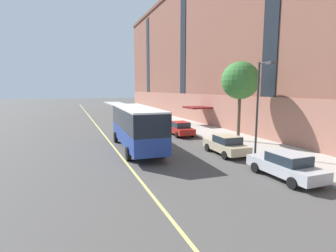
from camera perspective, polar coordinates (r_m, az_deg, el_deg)
The scene contains 13 objects.
ground_plane at distance 22.33m, azimuth -4.22°, elevation -5.36°, with size 260.00×260.00×0.00m, color #4C4947.
sidewalk at distance 28.98m, azimuth 12.31°, elevation -2.26°, with size 5.69×160.00×0.15m, color #ADA89E.
apartment_facade at distance 32.80m, azimuth 29.84°, elevation 18.35°, with size 15.20×110.00×23.25m.
city_bus at distance 22.46m, azimuth -6.93°, elevation 0.17°, with size 3.21×10.98×3.66m.
parked_car_champagne_0 at distance 21.37m, azimuth 12.51°, elevation -4.00°, with size 2.10×4.53×1.56m.
parked_car_darkgray_2 at distance 35.03m, azimuth -1.15°, elevation 0.88°, with size 2.08×4.58×1.56m.
parked_car_black_4 at distance 46.96m, azimuth -6.51°, elevation 2.67°, with size 2.05×4.39×1.56m.
parked_car_silver_5 at distance 16.80m, azimuth 24.22°, elevation -7.84°, with size 1.99×4.70×1.56m.
parked_car_red_6 at distance 53.73m, azimuth -8.45°, elevation 3.31°, with size 2.08×4.54×1.56m.
parked_car_red_7 at distance 29.42m, azimuth 2.54°, elevation -0.52°, with size 2.08×4.81×1.56m.
street_tree_mid_block at distance 26.27m, azimuth 15.46°, elevation 9.48°, with size 3.59×3.59×7.63m.
street_lamp at distance 20.87m, azimuth 19.35°, elevation 5.57°, with size 0.36×1.48×7.01m.
lane_centerline at distance 24.65m, azimuth -11.95°, elevation -4.23°, with size 0.16×140.00×0.01m, color #E0D66B.
Camera 1 is at (-6.19, -20.82, 5.20)m, focal length 28.00 mm.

